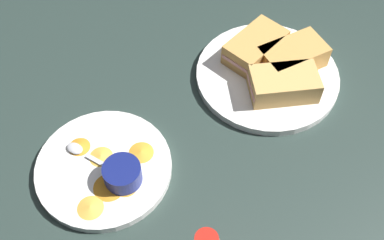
{
  "coord_description": "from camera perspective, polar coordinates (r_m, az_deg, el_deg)",
  "views": [
    {
      "loc": [
        12.56,
        53.99,
        74.71
      ],
      "look_at": [
        8.87,
        1.98,
        3.0
      ],
      "focal_mm": 44.51,
      "sensor_mm": 36.0,
      "label": 1
    }
  ],
  "objects": [
    {
      "name": "sandwich_half_far",
      "position": [
        1.0,
        11.98,
        7.46
      ],
      "size": [
        14.94,
        12.1,
        4.8
      ],
      "color": "tan",
      "rests_on": "plate_sandwich_main"
    },
    {
      "name": "ramekin_light_gravy",
      "position": [
        0.83,
        -8.35,
        -6.36
      ],
      "size": [
        6.67,
        6.67,
        3.63
      ],
      "color": "navy",
      "rests_on": "plate_chips_companion"
    },
    {
      "name": "spoon_by_gravy_ramekin",
      "position": [
        0.88,
        -13.22,
        -3.71
      ],
      "size": [
        8.91,
        6.91,
        0.8
      ],
      "color": "silver",
      "rests_on": "plate_chips_companion"
    },
    {
      "name": "sandwich_half_near",
      "position": [
        0.94,
        10.94,
        4.24
      ],
      "size": [
        13.62,
        8.3,
        4.8
      ],
      "color": "tan",
      "rests_on": "plate_sandwich_main"
    },
    {
      "name": "ground_plane",
      "position": [
        0.94,
        5.3,
        -0.33
      ],
      "size": [
        110.0,
        110.0,
        3.0
      ],
      "primitive_type": "cube",
      "color": "#283833"
    },
    {
      "name": "plate_sandwich_main",
      "position": [
        1.0,
        8.99,
        5.28
      ],
      "size": [
        29.28,
        29.28,
        1.6
      ],
      "primitive_type": "cylinder",
      "color": "white",
      "rests_on": "ground_plane"
    },
    {
      "name": "plate_chips_companion",
      "position": [
        0.87,
        -10.51,
        -5.62
      ],
      "size": [
        24.36,
        24.36,
        1.6
      ],
      "primitive_type": "cylinder",
      "color": "white",
      "rests_on": "ground_plane"
    },
    {
      "name": "plantain_chip_scatter",
      "position": [
        0.85,
        -9.97,
        -6.32
      ],
      "size": [
        17.13,
        18.2,
        0.6
      ],
      "color": "orange",
      "rests_on": "plate_chips_companion"
    },
    {
      "name": "sandwich_half_extra",
      "position": [
        1.0,
        7.61,
        8.66
      ],
      "size": [
        14.68,
        14.44,
        4.8
      ],
      "color": "tan",
      "rests_on": "plate_sandwich_main"
    },
    {
      "name": "spoon_by_dark_ramekin",
      "position": [
        1.0,
        9.75,
        6.35
      ],
      "size": [
        6.1,
        9.34,
        0.8
      ],
      "color": "silver",
      "rests_on": "plate_sandwich_main"
    },
    {
      "name": "ramekin_dark_sauce",
      "position": [
        1.02,
        7.82,
        8.95
      ],
      "size": [
        7.43,
        7.43,
        3.42
      ],
      "color": "navy",
      "rests_on": "plate_sandwich_main"
    }
  ]
}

